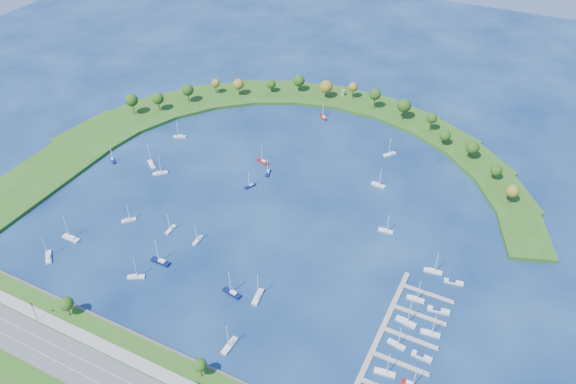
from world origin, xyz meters
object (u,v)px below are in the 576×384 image
at_px(moored_boat_4, 263,161).
at_px(moored_boat_9, 323,117).
at_px(moored_boat_2, 48,257).
at_px(docked_boat_7, 430,333).
at_px(moored_boat_7, 390,154).
at_px(docked_boat_6, 406,321).
at_px(docked_boat_2, 385,372).
at_px(docked_boat_9, 438,310).
at_px(moored_boat_6, 129,220).
at_px(moored_boat_20, 378,184).
at_px(docked_boat_8, 415,298).
at_px(moored_boat_0, 171,229).
at_px(docked_boat_11, 454,282).
at_px(moored_boat_10, 152,164).
at_px(harbor_tower, 343,93).
at_px(moored_boat_5, 71,238).
at_px(moored_boat_17, 180,136).
at_px(moored_boat_14, 160,173).
at_px(moored_boat_18, 161,261).
at_px(moored_boat_15, 258,296).
at_px(docked_boat_4, 396,344).
at_px(moored_boat_3, 198,240).
at_px(docked_boat_3, 411,384).
at_px(dock_system, 395,347).
at_px(moored_boat_13, 386,230).
at_px(moored_boat_1, 268,172).
at_px(moored_boat_8, 232,293).
at_px(docked_boat_5, 422,356).
at_px(moored_boat_11, 136,276).
at_px(docked_boat_10, 433,271).
at_px(moored_boat_19, 250,185).
at_px(moored_boat_16, 113,160).

relative_size(moored_boat_4, moored_boat_9, 1.07).
xyz_separation_m(moored_boat_2, docked_boat_7, (170.58, 36.76, -0.03)).
xyz_separation_m(moored_boat_7, docked_boat_6, (45.17, -115.59, 0.04)).
bearing_deg(docked_boat_2, docked_boat_9, 67.41).
xyz_separation_m(moored_boat_6, moored_boat_20, (102.65, 84.23, 0.02)).
height_order(docked_boat_7, docked_boat_8, docked_boat_7).
height_order(moored_boat_0, docked_boat_11, moored_boat_0).
xyz_separation_m(moored_boat_10, docked_boat_6, (163.92, -44.26, -0.01)).
distance_m(harbor_tower, moored_boat_5, 201.92).
bearing_deg(moored_boat_2, moored_boat_7, -82.55).
xyz_separation_m(moored_boat_17, docked_boat_6, (167.09, -76.30, 0.05)).
relative_size(moored_boat_6, moored_boat_14, 0.88).
distance_m(moored_boat_5, moored_boat_18, 48.93).
xyz_separation_m(moored_boat_15, docked_boat_8, (61.06, 29.42, -0.06)).
bearing_deg(moored_boat_9, docked_boat_4, 160.61).
xyz_separation_m(moored_boat_3, moored_boat_14, (-50.04, 36.59, 0.05)).
bearing_deg(moored_boat_14, docked_boat_3, -66.52).
relative_size(dock_system, moored_boat_13, 7.63).
bearing_deg(moored_boat_1, moored_boat_8, 1.08).
height_order(moored_boat_2, moored_boat_4, moored_boat_2).
bearing_deg(moored_boat_6, moored_boat_3, -42.40).
xyz_separation_m(moored_boat_2, docked_boat_5, (170.54, 24.59, -0.32)).
height_order(moored_boat_4, moored_boat_11, moored_boat_4).
height_order(moored_boat_14, moored_boat_17, moored_boat_14).
distance_m(docked_boat_4, docked_boat_7, 15.40).
xyz_separation_m(harbor_tower, moored_boat_0, (-24.54, -164.62, -3.24)).
height_order(moored_boat_7, docked_boat_10, docked_boat_10).
relative_size(docked_boat_5, docked_boat_11, 0.96).
distance_m(harbor_tower, moored_boat_19, 116.39).
xyz_separation_m(moored_boat_9, docked_boat_9, (107.90, -125.28, -0.18)).
bearing_deg(moored_boat_4, dock_system, 155.95).
bearing_deg(moored_boat_8, moored_boat_14, -24.58).
bearing_deg(docked_boat_6, docked_boat_5, -44.23).
bearing_deg(moored_boat_9, moored_boat_1, 125.08).
height_order(moored_boat_16, docked_boat_4, docked_boat_4).
height_order(moored_boat_6, docked_boat_7, docked_boat_7).
distance_m(moored_boat_2, moored_boat_20, 170.23).
bearing_deg(docked_boat_4, moored_boat_8, -166.15).
xyz_separation_m(harbor_tower, docked_boat_7, (106.75, -169.29, -3.21)).
distance_m(docked_boat_2, docked_boat_4, 14.39).
bearing_deg(docked_boat_7, moored_boat_19, 149.02).
xyz_separation_m(docked_boat_2, docked_boat_9, (10.45, 38.94, -0.22)).
distance_m(moored_boat_3, moored_boat_20, 102.72).
bearing_deg(docked_boat_4, moored_boat_4, 149.90).
relative_size(moored_boat_5, moored_boat_17, 1.21).
height_order(harbor_tower, moored_boat_14, moored_boat_14).
xyz_separation_m(moored_boat_11, moored_boat_18, (4.16, 12.66, 0.08)).
distance_m(moored_boat_7, moored_boat_10, 138.52).
bearing_deg(moored_boat_18, moored_boat_0, -65.36).
distance_m(moored_boat_1, moored_boat_11, 98.11).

